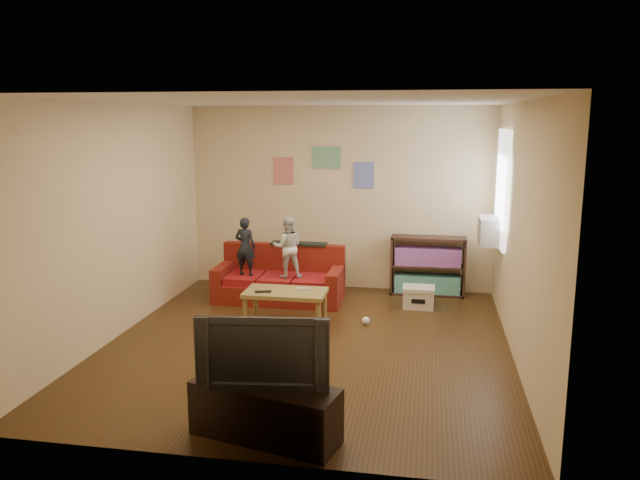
% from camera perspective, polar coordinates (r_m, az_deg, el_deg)
% --- Properties ---
extents(room_shell, '(4.52, 5.02, 2.72)m').
position_cam_1_polar(room_shell, '(6.82, -1.17, 1.19)').
color(room_shell, '#452B12').
rests_on(room_shell, ground).
extents(sofa, '(1.76, 0.81, 0.78)m').
position_cam_1_polar(sofa, '(8.82, -3.65, -3.79)').
color(sofa, maroon).
rests_on(sofa, ground).
extents(child_a, '(0.32, 0.23, 0.82)m').
position_cam_1_polar(child_a, '(8.66, -6.85, -0.59)').
color(child_a, black).
rests_on(child_a, sofa).
extents(child_b, '(0.48, 0.42, 0.85)m').
position_cam_1_polar(child_b, '(8.51, -2.98, -0.64)').
color(child_b, silver).
rests_on(child_b, sofa).
extents(coffee_table, '(0.99, 0.55, 0.45)m').
position_cam_1_polar(coffee_table, '(7.67, -3.17, -5.11)').
color(coffee_table, '#9D8545').
rests_on(coffee_table, ground).
extents(remote, '(0.20, 0.11, 0.02)m').
position_cam_1_polar(remote, '(7.60, -5.23, -4.72)').
color(remote, black).
rests_on(remote, coffee_table).
extents(game_controller, '(0.15, 0.05, 0.03)m').
position_cam_1_polar(game_controller, '(7.66, -1.63, -4.51)').
color(game_controller, silver).
rests_on(game_controller, coffee_table).
extents(bookshelf, '(1.06, 0.32, 0.85)m').
position_cam_1_polar(bookshelf, '(9.15, 9.80, -2.61)').
color(bookshelf, '#3C241C').
rests_on(bookshelf, ground).
extents(window, '(0.04, 1.08, 1.48)m').
position_cam_1_polar(window, '(8.34, 16.30, 4.58)').
color(window, white).
rests_on(window, room_shell).
extents(ac_unit, '(0.28, 0.55, 0.35)m').
position_cam_1_polar(ac_unit, '(8.41, 15.28, 0.82)').
color(ac_unit, '#B7B2A3').
rests_on(ac_unit, window).
extents(artwork_left, '(0.30, 0.01, 0.40)m').
position_cam_1_polar(artwork_left, '(9.36, -3.36, 6.35)').
color(artwork_left, '#D87266').
rests_on(artwork_left, room_shell).
extents(artwork_center, '(0.42, 0.01, 0.32)m').
position_cam_1_polar(artwork_center, '(9.22, 0.60, 7.54)').
color(artwork_center, '#72B27F').
rests_on(artwork_center, room_shell).
extents(artwork_right, '(0.30, 0.01, 0.38)m').
position_cam_1_polar(artwork_right, '(9.17, 4.01, 5.93)').
color(artwork_right, '#727FCC').
rests_on(artwork_right, room_shell).
extents(file_box, '(0.42, 0.32, 0.29)m').
position_cam_1_polar(file_box, '(8.55, 9.00, -5.17)').
color(file_box, beige).
rests_on(file_box, ground).
extents(tv_stand, '(1.26, 0.68, 0.45)m').
position_cam_1_polar(tv_stand, '(5.17, -5.04, -15.37)').
color(tv_stand, black).
rests_on(tv_stand, ground).
extents(television, '(1.04, 0.26, 0.60)m').
position_cam_1_polar(television, '(4.96, -5.14, -9.95)').
color(television, black).
rests_on(television, tv_stand).
extents(tissue, '(0.11, 0.11, 0.10)m').
position_cam_1_polar(tissue, '(7.82, 4.21, -7.37)').
color(tissue, white).
rests_on(tissue, ground).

